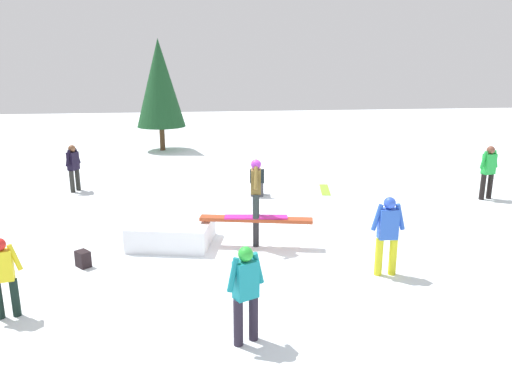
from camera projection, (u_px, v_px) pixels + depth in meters
ground_plane at (256, 246)px, 11.45m from camera, size 60.00×60.00×0.00m
rail_feature at (256, 222)px, 11.30m from camera, size 2.56×0.82×0.69m
snow_kicker_ramp at (172, 232)px, 11.55m from camera, size 2.08×1.85×0.55m
main_rider_on_rail at (256, 189)px, 11.10m from camera, size 1.45×0.78×1.34m
bystander_black at (73, 166)px, 15.96m from camera, size 0.38×0.65×1.52m
bystander_blue at (388, 232)px, 9.72m from camera, size 0.68×0.24×1.60m
bystander_teal at (246, 290)px, 7.36m from camera, size 0.61×0.37×1.55m
bystander_green at (488, 170)px, 15.05m from camera, size 0.69×0.32×1.64m
bystander_yellow at (3, 274)px, 8.12m from camera, size 0.61×0.26×1.39m
loose_snowboard_lime at (325, 190)px, 16.32m from camera, size 0.53×1.40×0.02m
folding_chair at (257, 183)px, 15.57m from camera, size 0.50×0.50×0.88m
backpack_on_snow at (83, 259)px, 10.28m from camera, size 0.36×0.37×0.34m
pine_tree_far at (160, 83)px, 22.62m from camera, size 2.22×2.22×5.05m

